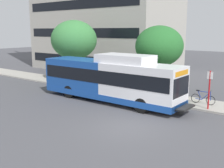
# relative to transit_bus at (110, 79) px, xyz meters

# --- Properties ---
(ground_plane) EXTENTS (120.00, 120.00, 0.00)m
(ground_plane) POSITION_rel_transit_bus_xyz_m (-3.87, 3.62, -1.70)
(ground_plane) COLOR #4C4C51
(sidewalk_curb) EXTENTS (3.00, 56.00, 0.14)m
(sidewalk_curb) POSITION_rel_transit_bus_xyz_m (3.13, 1.62, -1.63)
(sidewalk_curb) COLOR #A8A399
(sidewalk_curb) RESTS_ON ground
(transit_bus) EXTENTS (2.58, 12.25, 3.65)m
(transit_bus) POSITION_rel_transit_bus_xyz_m (0.00, 0.00, 0.00)
(transit_bus) COLOR white
(transit_bus) RESTS_ON ground
(bus_stop_sign_pole) EXTENTS (0.10, 0.36, 2.60)m
(bus_stop_sign_pole) POSITION_rel_transit_bus_xyz_m (1.97, -6.84, -0.05)
(bus_stop_sign_pole) COLOR red
(bus_stop_sign_pole) RESTS_ON sidewalk_curb
(bicycle_parked) EXTENTS (0.52, 1.76, 1.02)m
(bicycle_parked) POSITION_rel_transit_bus_xyz_m (3.07, -6.10, -1.14)
(bicycle_parked) COLOR black
(bicycle_parked) RESTS_ON sidewalk_curb
(street_tree_near_stop) EXTENTS (3.90, 3.90, 5.61)m
(street_tree_near_stop) POSITION_rel_transit_bus_xyz_m (4.07, -1.92, 2.37)
(street_tree_near_stop) COLOR #4C3823
(street_tree_near_stop) RESTS_ON sidewalk_curb
(street_tree_mid_block) EXTENTS (4.65, 4.65, 6.24)m
(street_tree_mid_block) POSITION_rel_transit_bus_xyz_m (3.92, 7.70, 2.69)
(street_tree_mid_block) COLOR #4C3823
(street_tree_mid_block) RESTS_ON sidewalk_curb
(lattice_comm_tower) EXTENTS (1.10, 1.10, 29.00)m
(lattice_comm_tower) POSITION_rel_transit_bus_xyz_m (15.32, 29.04, 7.95)
(lattice_comm_tower) COLOR #B7B7BC
(lattice_comm_tower) RESTS_ON ground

